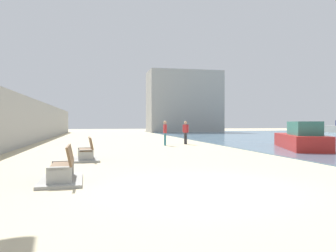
# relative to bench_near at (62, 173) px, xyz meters

# --- Properties ---
(ground_plane) EXTENTS (120.00, 120.00, 0.00)m
(ground_plane) POSITION_rel_bench_near_xyz_m (3.33, 16.32, -0.23)
(ground_plane) COLOR #C6B793
(seawall) EXTENTS (0.80, 64.00, 3.42)m
(seawall) POSITION_rel_bench_near_xyz_m (-4.17, 16.32, 1.48)
(seawall) COLOR #9E9E99
(seawall) RESTS_ON ground
(bench_near) EXTENTS (1.17, 2.13, 0.98)m
(bench_near) POSITION_rel_bench_near_xyz_m (0.00, 0.00, 0.00)
(bench_near) COLOR #9E9E99
(bench_near) RESTS_ON ground
(bench_far) EXTENTS (1.23, 2.16, 0.98)m
(bench_far) POSITION_rel_bench_near_xyz_m (0.46, 5.18, 0.00)
(bench_far) COLOR #9E9E99
(bench_far) RESTS_ON ground
(person_walking) EXTENTS (0.37, 0.43, 1.72)m
(person_walking) POSITION_rel_bench_near_xyz_m (7.31, 14.34, 0.77)
(person_walking) COLOR #333338
(person_walking) RESTS_ON ground
(person_standing) EXTENTS (0.23, 0.53, 1.73)m
(person_standing) POSITION_rel_bench_near_xyz_m (5.55, 13.31, 0.78)
(person_standing) COLOR teal
(person_standing) RESTS_ON ground
(boat_mid_bay) EXTENTS (4.13, 6.94, 1.62)m
(boat_mid_bay) POSITION_rel_bench_near_xyz_m (12.78, 8.34, 0.41)
(boat_mid_bay) COLOR red
(boat_mid_bay) RESTS_ON water_bay
(harbor_building) EXTENTS (12.00, 6.00, 10.09)m
(harbor_building) POSITION_rel_bench_near_xyz_m (15.18, 44.32, 4.81)
(harbor_building) COLOR #9E9E99
(harbor_building) RESTS_ON ground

